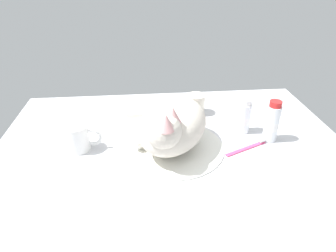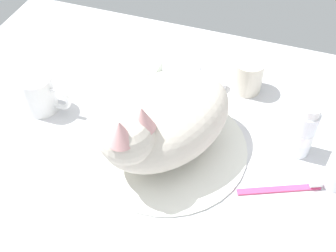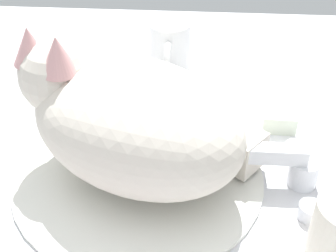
% 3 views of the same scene
% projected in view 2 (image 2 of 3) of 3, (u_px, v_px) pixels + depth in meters
% --- Properties ---
extents(ground_plane, '(1.10, 0.83, 0.03)m').
position_uv_depth(ground_plane, '(166.00, 153.00, 0.85)').
color(ground_plane, silver).
extents(sink_basin, '(0.31, 0.31, 0.01)m').
position_uv_depth(sink_basin, '(166.00, 146.00, 0.83)').
color(sink_basin, silver).
rests_on(sink_basin, ground_plane).
extents(faucet, '(0.14, 0.11, 0.06)m').
position_uv_depth(faucet, '(194.00, 79.00, 0.94)').
color(faucet, silver).
rests_on(faucet, ground_plane).
extents(cat, '(0.29, 0.32, 0.17)m').
position_uv_depth(cat, '(161.00, 120.00, 0.77)').
color(cat, beige).
rests_on(cat, sink_basin).
extents(coffee_mug, '(0.11, 0.07, 0.08)m').
position_uv_depth(coffee_mug, '(39.00, 94.00, 0.88)').
color(coffee_mug, white).
rests_on(coffee_mug, ground_plane).
extents(rinse_cup, '(0.07, 0.07, 0.07)m').
position_uv_depth(rinse_cup, '(248.00, 76.00, 0.93)').
color(rinse_cup, silver).
rests_on(rinse_cup, ground_plane).
extents(soap_dish, '(0.09, 0.06, 0.01)m').
position_uv_depth(soap_dish, '(147.00, 75.00, 0.98)').
color(soap_dish, white).
rests_on(soap_dish, ground_plane).
extents(soap_bar, '(0.06, 0.05, 0.03)m').
position_uv_depth(soap_bar, '(146.00, 69.00, 0.96)').
color(soap_bar, silver).
rests_on(soap_bar, soap_dish).
extents(toothpaste_bottle, '(0.04, 0.04, 0.12)m').
position_uv_depth(toothpaste_bottle, '(303.00, 132.00, 0.79)').
color(toothpaste_bottle, white).
rests_on(toothpaste_bottle, ground_plane).
extents(toothbrush, '(0.14, 0.07, 0.02)m').
position_uv_depth(toothbrush, '(284.00, 188.00, 0.76)').
color(toothbrush, '#D83F72').
rests_on(toothbrush, ground_plane).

